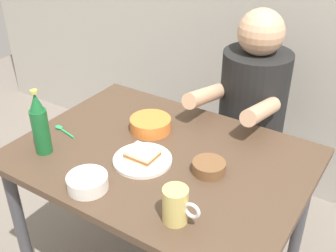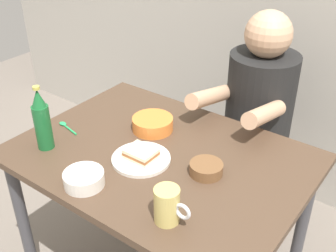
{
  "view_description": "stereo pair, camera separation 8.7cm",
  "coord_description": "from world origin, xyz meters",
  "px_view_note": "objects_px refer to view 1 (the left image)",
  "views": [
    {
      "loc": [
        0.73,
        -1.08,
        1.65
      ],
      "look_at": [
        0.0,
        0.05,
        0.84
      ],
      "focal_mm": 44.43,
      "sensor_mm": 36.0,
      "label": 1
    },
    {
      "loc": [
        0.8,
        -1.03,
        1.65
      ],
      "look_at": [
        0.0,
        0.05,
        0.84
      ],
      "focal_mm": 44.43,
      "sensor_mm": 36.0,
      "label": 2
    }
  ],
  "objects_px": {
    "stool": "(245,164)",
    "beer_mug": "(176,205)",
    "plate_orange": "(143,160)",
    "beer_bottle": "(40,125)",
    "person_seated": "(253,94)",
    "dining_table": "(161,174)",
    "condiment_bowl_brown": "(208,167)",
    "sandwich": "(142,154)"
  },
  "relations": [
    {
      "from": "plate_orange",
      "to": "beer_bottle",
      "type": "bearing_deg",
      "value": -157.26
    },
    {
      "from": "plate_orange",
      "to": "beer_mug",
      "type": "height_order",
      "value": "beer_mug"
    },
    {
      "from": "plate_orange",
      "to": "beer_mug",
      "type": "relative_size",
      "value": 1.75
    },
    {
      "from": "stool",
      "to": "plate_orange",
      "type": "relative_size",
      "value": 2.05
    },
    {
      "from": "beer_mug",
      "to": "beer_bottle",
      "type": "height_order",
      "value": "beer_bottle"
    },
    {
      "from": "stool",
      "to": "condiment_bowl_brown",
      "type": "distance_m",
      "value": 0.76
    },
    {
      "from": "person_seated",
      "to": "condiment_bowl_brown",
      "type": "bearing_deg",
      "value": -81.59
    },
    {
      "from": "dining_table",
      "to": "beer_mug",
      "type": "xyz_separation_m",
      "value": [
        0.24,
        -0.27,
        0.15
      ]
    },
    {
      "from": "dining_table",
      "to": "beer_bottle",
      "type": "bearing_deg",
      "value": -149.68
    },
    {
      "from": "plate_orange",
      "to": "beer_bottle",
      "type": "xyz_separation_m",
      "value": [
        -0.36,
        -0.15,
        0.11
      ]
    },
    {
      "from": "stool",
      "to": "beer_bottle",
      "type": "relative_size",
      "value": 1.72
    },
    {
      "from": "sandwich",
      "to": "condiment_bowl_brown",
      "type": "relative_size",
      "value": 0.92
    },
    {
      "from": "plate_orange",
      "to": "sandwich",
      "type": "bearing_deg",
      "value": 90.0
    },
    {
      "from": "beer_bottle",
      "to": "person_seated",
      "type": "bearing_deg",
      "value": 59.34
    },
    {
      "from": "beer_mug",
      "to": "plate_orange",
      "type": "bearing_deg",
      "value": 143.85
    },
    {
      "from": "person_seated",
      "to": "sandwich",
      "type": "xyz_separation_m",
      "value": [
        -0.14,
        -0.7,
        0.01
      ]
    },
    {
      "from": "stool",
      "to": "condiment_bowl_brown",
      "type": "bearing_deg",
      "value": -81.74
    },
    {
      "from": "person_seated",
      "to": "plate_orange",
      "type": "xyz_separation_m",
      "value": [
        -0.14,
        -0.7,
        -0.02
      ]
    },
    {
      "from": "stool",
      "to": "sandwich",
      "type": "height_order",
      "value": "sandwich"
    },
    {
      "from": "stool",
      "to": "plate_orange",
      "type": "distance_m",
      "value": 0.82
    },
    {
      "from": "condiment_bowl_brown",
      "to": "beer_bottle",
      "type": "bearing_deg",
      "value": -159.48
    },
    {
      "from": "stool",
      "to": "plate_orange",
      "type": "bearing_deg",
      "value": -101.51
    },
    {
      "from": "sandwich",
      "to": "beer_mug",
      "type": "height_order",
      "value": "beer_mug"
    },
    {
      "from": "dining_table",
      "to": "beer_bottle",
      "type": "xyz_separation_m",
      "value": [
        -0.39,
        -0.23,
        0.21
      ]
    },
    {
      "from": "plate_orange",
      "to": "condiment_bowl_brown",
      "type": "distance_m",
      "value": 0.25
    },
    {
      "from": "person_seated",
      "to": "condiment_bowl_brown",
      "type": "xyz_separation_m",
      "value": [
        0.09,
        -0.62,
        -0.0
      ]
    },
    {
      "from": "beer_mug",
      "to": "condiment_bowl_brown",
      "type": "bearing_deg",
      "value": 96.5
    },
    {
      "from": "sandwich",
      "to": "beer_mug",
      "type": "bearing_deg",
      "value": -36.15
    },
    {
      "from": "stool",
      "to": "beer_mug",
      "type": "distance_m",
      "value": 1.02
    },
    {
      "from": "stool",
      "to": "person_seated",
      "type": "height_order",
      "value": "person_seated"
    },
    {
      "from": "beer_mug",
      "to": "condiment_bowl_brown",
      "type": "xyz_separation_m",
      "value": [
        -0.03,
        0.27,
        -0.04
      ]
    },
    {
      "from": "person_seated",
      "to": "condiment_bowl_brown",
      "type": "distance_m",
      "value": 0.63
    },
    {
      "from": "dining_table",
      "to": "beer_mug",
      "type": "bearing_deg",
      "value": -49.05
    },
    {
      "from": "person_seated",
      "to": "beer_mug",
      "type": "xyz_separation_m",
      "value": [
        0.12,
        -0.89,
        0.03
      ]
    },
    {
      "from": "dining_table",
      "to": "beer_mug",
      "type": "distance_m",
      "value": 0.39
    },
    {
      "from": "stool",
      "to": "beer_mug",
      "type": "relative_size",
      "value": 3.57
    },
    {
      "from": "condiment_bowl_brown",
      "to": "person_seated",
      "type": "bearing_deg",
      "value": 98.41
    },
    {
      "from": "dining_table",
      "to": "condiment_bowl_brown",
      "type": "xyz_separation_m",
      "value": [
        0.21,
        -0.0,
        0.12
      ]
    },
    {
      "from": "dining_table",
      "to": "sandwich",
      "type": "xyz_separation_m",
      "value": [
        -0.03,
        -0.08,
        0.13
      ]
    },
    {
      "from": "stool",
      "to": "dining_table",
      "type": "bearing_deg",
      "value": -100.2
    },
    {
      "from": "beer_bottle",
      "to": "condiment_bowl_brown",
      "type": "xyz_separation_m",
      "value": [
        0.59,
        0.22,
        -0.1
      ]
    },
    {
      "from": "condiment_bowl_brown",
      "to": "stool",
      "type": "bearing_deg",
      "value": 98.26
    }
  ]
}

